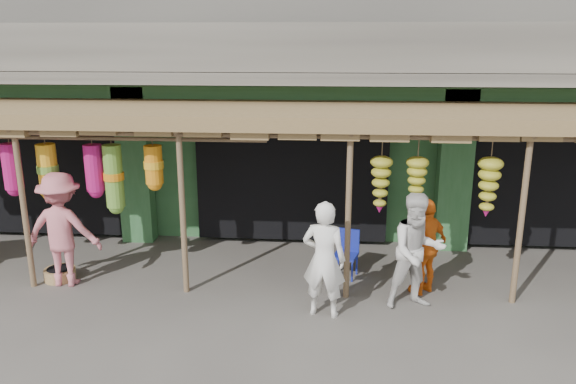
# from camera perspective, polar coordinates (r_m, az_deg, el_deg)

# --- Properties ---
(ground) EXTENTS (80.00, 80.00, 0.00)m
(ground) POSITION_cam_1_polar(r_m,az_deg,el_deg) (9.06, -0.56, -9.81)
(ground) COLOR #514C47
(ground) RESTS_ON ground
(building) EXTENTS (16.40, 6.80, 7.00)m
(building) POSITION_cam_1_polar(r_m,az_deg,el_deg) (13.06, 1.26, 13.23)
(building) COLOR gray
(building) RESTS_ON ground
(awning) EXTENTS (14.00, 2.70, 2.79)m
(awning) POSITION_cam_1_polar(r_m,az_deg,el_deg) (9.10, -1.02, 7.30)
(awning) COLOR brown
(awning) RESTS_ON ground
(blue_chair) EXTENTS (0.47, 0.47, 0.79)m
(blue_chair) POSITION_cam_1_polar(r_m,az_deg,el_deg) (9.44, 5.97, -5.93)
(blue_chair) COLOR #172297
(blue_chair) RESTS_ON ground
(basket_mid) EXTENTS (0.60, 0.60, 0.19)m
(basket_mid) POSITION_cam_1_polar(r_m,az_deg,el_deg) (10.08, -22.15, -7.72)
(basket_mid) COLOR olive
(basket_mid) RESTS_ON ground
(basket_right) EXTENTS (0.48, 0.48, 0.19)m
(basket_right) POSITION_cam_1_polar(r_m,az_deg,el_deg) (10.06, -22.33, -7.81)
(basket_right) COLOR olive
(basket_right) RESTS_ON ground
(person_front) EXTENTS (0.69, 0.52, 1.70)m
(person_front) POSITION_cam_1_polar(r_m,az_deg,el_deg) (7.96, 3.67, -6.84)
(person_front) COLOR white
(person_front) RESTS_ON ground
(person_right) EXTENTS (0.98, 0.84, 1.74)m
(person_right) POSITION_cam_1_polar(r_m,az_deg,el_deg) (8.38, 12.98, -5.90)
(person_right) COLOR silver
(person_right) RESTS_ON ground
(person_vendor) EXTENTS (0.91, 0.87, 1.52)m
(person_vendor) POSITION_cam_1_polar(r_m,az_deg,el_deg) (8.92, 13.84, -5.38)
(person_vendor) COLOR orange
(person_vendor) RESTS_ON ground
(person_shopper) EXTENTS (1.20, 0.70, 1.85)m
(person_shopper) POSITION_cam_1_polar(r_m,az_deg,el_deg) (9.60, -21.94, -3.55)
(person_shopper) COLOR #D26F7A
(person_shopper) RESTS_ON ground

